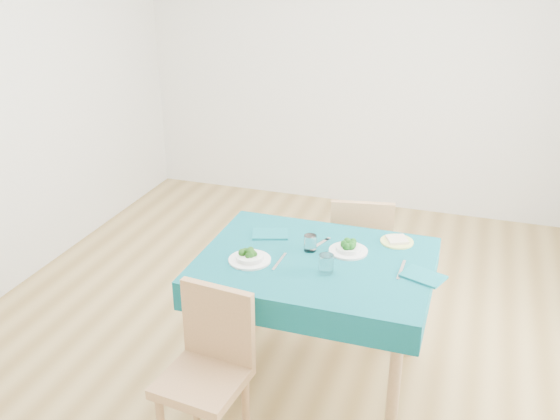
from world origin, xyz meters
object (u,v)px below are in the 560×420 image
(table, at_px, (314,319))
(chair_far, at_px, (361,243))
(bowl_far, at_px, (349,247))
(chair_near, at_px, (202,374))
(bowl_near, at_px, (250,255))
(side_plate, at_px, (397,242))

(table, xyz_separation_m, chair_far, (0.09, 0.80, 0.11))
(bowl_far, bearing_deg, chair_near, -119.22)
(bowl_near, xyz_separation_m, bowl_far, (0.47, 0.27, -0.00))
(chair_near, distance_m, bowl_far, 1.05)
(chair_far, relative_size, side_plate, 5.25)
(chair_far, bearing_deg, bowl_near, 55.27)
(table, relative_size, bowl_near, 5.41)
(bowl_far, bearing_deg, chair_far, 94.63)
(bowl_near, relative_size, bowl_far, 1.06)
(table, bearing_deg, bowl_near, -157.86)
(bowl_near, bearing_deg, table, 22.14)
(chair_far, height_order, bowl_far, chair_far)
(table, distance_m, chair_far, 0.81)
(table, height_order, bowl_far, bowl_far)
(side_plate, bearing_deg, bowl_far, -139.30)
(bowl_far, distance_m, side_plate, 0.31)
(chair_near, xyz_separation_m, bowl_far, (0.49, 0.87, 0.32))
(table, height_order, chair_near, chair_near)
(chair_far, height_order, bowl_near, chair_far)
(chair_far, height_order, side_plate, chair_far)
(chair_near, bearing_deg, bowl_far, 66.87)
(chair_near, distance_m, side_plate, 1.33)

